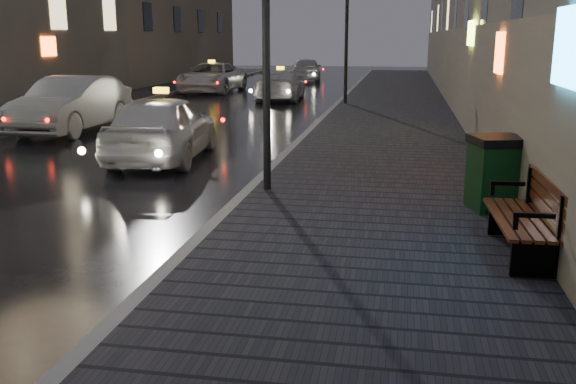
% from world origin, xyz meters
% --- Properties ---
extents(sidewalk, '(4.60, 58.00, 0.15)m').
position_xyz_m(sidewalk, '(3.90, 21.00, 0.07)').
color(sidewalk, black).
rests_on(sidewalk, ground).
extents(curb, '(0.20, 58.00, 0.15)m').
position_xyz_m(curb, '(1.50, 21.00, 0.07)').
color(curb, slate).
rests_on(curb, ground).
extents(sidewalk_far, '(2.40, 58.00, 0.15)m').
position_xyz_m(sidewalk_far, '(-8.70, 21.00, 0.07)').
color(sidewalk_far, black).
rests_on(sidewalk_far, ground).
extents(curb_far, '(0.20, 58.00, 0.15)m').
position_xyz_m(curb_far, '(-7.40, 21.00, 0.07)').
color(curb_far, slate).
rests_on(curb_far, ground).
extents(lamp_near, '(0.36, 0.36, 5.28)m').
position_xyz_m(lamp_near, '(1.85, 6.00, 3.49)').
color(lamp_near, black).
rests_on(lamp_near, sidewalk).
extents(lamp_far, '(0.36, 0.36, 5.28)m').
position_xyz_m(lamp_far, '(1.85, 22.00, 3.49)').
color(lamp_far, black).
rests_on(lamp_far, sidewalk).
extents(bench, '(0.75, 2.02, 1.02)m').
position_xyz_m(bench, '(5.93, 2.98, 0.66)').
color(bench, black).
rests_on(bench, sidewalk).
extents(trash_bin, '(0.97, 0.97, 1.21)m').
position_xyz_m(trash_bin, '(5.80, 5.24, 0.76)').
color(trash_bin, black).
rests_on(trash_bin, sidewalk).
extents(taxi_near, '(2.33, 4.87, 1.60)m').
position_xyz_m(taxi_near, '(-1.35, 9.09, 0.80)').
color(taxi_near, silver).
rests_on(taxi_near, ground).
extents(car_left_mid, '(1.81, 5.16, 1.70)m').
position_xyz_m(car_left_mid, '(-5.88, 13.16, 0.85)').
color(car_left_mid, '#A5A5AD').
rests_on(car_left_mid, ground).
extents(taxi_mid, '(2.26, 5.00, 1.42)m').
position_xyz_m(taxi_mid, '(-1.39, 24.30, 0.71)').
color(taxi_mid, silver).
rests_on(taxi_mid, ground).
extents(taxi_far, '(2.74, 5.67, 1.56)m').
position_xyz_m(taxi_far, '(-5.83, 28.06, 0.78)').
color(taxi_far, silver).
rests_on(taxi_far, ground).
extents(car_far, '(2.36, 4.77, 1.56)m').
position_xyz_m(car_far, '(-2.07, 37.06, 0.78)').
color(car_far, '#A9AAB1').
rests_on(car_far, ground).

